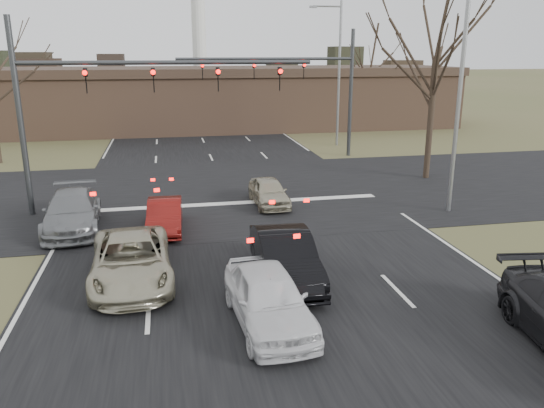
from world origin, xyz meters
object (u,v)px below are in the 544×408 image
Objects in this scene: building at (219,98)px; car_silver_suv at (131,260)px; streetlight_right_near at (457,79)px; car_red_ahead at (165,216)px; mast_arm_far at (309,78)px; streetlight_right_far at (337,67)px; car_white_sedan at (268,298)px; car_silver_ahead at (269,192)px; car_black_hatch at (285,257)px; mast_arm_near at (103,91)px; car_grey_ahead at (72,211)px.

car_silver_suv is at bearing -100.37° from building.
car_red_ahead is at bearing -179.03° from streetlight_right_near.
mast_arm_far is at bearing 57.47° from car_silver_suv.
streetlight_right_far is 2.34× the size of car_white_sedan.
mast_arm_far reaches higher than car_silver_ahead.
car_silver_ahead is (4.59, 2.70, 0.01)m from car_red_ahead.
building is 36.26m from car_white_sedan.
streetlight_right_near reaches higher than car_black_hatch.
streetlight_right_far is (14.55, 14.00, 0.51)m from mast_arm_near.
car_silver_ahead is (-0.41, -25.50, -2.06)m from building.
streetlight_right_near reaches higher than mast_arm_near.
streetlight_right_near reaches higher than mast_arm_far.
streetlight_right_far is 2.21× the size of car_black_hatch.
streetlight_right_near is 17.01m from streetlight_right_far.
streetlight_right_near is 14.54m from car_silver_suv.
mast_arm_far is 19.93m from car_black_hatch.
mast_arm_far is 16.68m from car_red_ahead.
car_red_ahead is at bearing -100.05° from building.
car_black_hatch is (-8.32, -5.62, -4.84)m from streetlight_right_near.
streetlight_right_far reaches higher than mast_arm_far.
car_grey_ahead is (-7.00, 6.32, -0.03)m from car_black_hatch.
streetlight_right_far is at bearing 56.67° from car_red_ahead.
car_white_sedan is at bearing -138.92° from streetlight_right_near.
streetlight_right_far is 2.00× the size of car_silver_suv.
streetlight_right_near is 2.80× the size of car_silver_ahead.
car_white_sedan is at bearing -70.21° from car_red_ahead.
mast_arm_near is 2.42× the size of car_silver_suv.
streetlight_right_far is (3.14, 4.00, 0.57)m from mast_arm_far.
streetlight_right_near is 1.00× the size of streetlight_right_far.
car_grey_ahead is (-2.50, 5.50, 0.02)m from car_silver_suv.
mast_arm_far is 3.11× the size of car_silver_ahead.
car_black_hatch is at bearing 64.30° from car_white_sedan.
car_silver_suv is at bearing 132.49° from car_white_sedan.
car_silver_ahead is (-7.24, 2.50, -4.98)m from streetlight_right_near.
streetlight_right_near is at bearing 37.14° from car_white_sedan.
car_silver_suv is at bearing -128.91° from car_silver_ahead.
car_silver_ahead is at bearing 160.96° from streetlight_right_near.
car_white_sedan reaches higher than car_grey_ahead.
car_grey_ahead is at bearing 177.37° from streetlight_right_near.
car_silver_suv is 1.40× the size of car_silver_ahead.
car_silver_ahead is (-4.60, -10.50, -4.41)m from mast_arm_far.
car_red_ahead is at bearing -151.00° from car_silver_ahead.
mast_arm_near reaches higher than car_red_ahead.
car_silver_ahead is (2.09, 10.62, -0.12)m from car_white_sedan.
streetlight_right_near and streetlight_right_far have the same top height.
mast_arm_near is 1.21× the size of streetlight_right_near.
building is 3.81× the size of mast_arm_far.
car_silver_suv is at bearing -99.99° from car_red_ahead.
car_silver_suv is at bearing -159.49° from streetlight_right_near.
car_silver_ahead is at bearing -113.64° from mast_arm_far.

